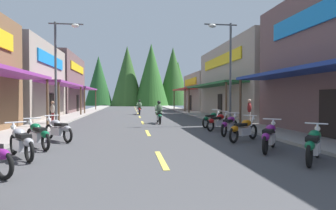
# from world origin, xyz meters

# --- Properties ---
(ground) EXTENTS (10.20, 77.34, 0.10)m
(ground) POSITION_xyz_m (0.00, 23.67, -0.05)
(ground) COLOR #424244
(sidewalk_left) EXTENTS (2.14, 77.34, 0.12)m
(sidewalk_left) POSITION_xyz_m (-6.17, 23.67, 0.06)
(sidewalk_left) COLOR #9E9991
(sidewalk_left) RESTS_ON ground
(sidewalk_right) EXTENTS (2.14, 77.34, 0.12)m
(sidewalk_right) POSITION_xyz_m (6.17, 23.67, 0.06)
(sidewalk_right) COLOR #9E9991
(sidewalk_right) RESTS_ON ground
(centerline_dashes) EXTENTS (0.16, 55.08, 0.01)m
(centerline_dashes) POSITION_xyz_m (0.00, 28.58, 0.01)
(centerline_dashes) COLOR #E0C64C
(centerline_dashes) RESTS_ON ground
(storefront_left_middle) EXTENTS (8.52, 9.97, 6.13)m
(storefront_left_middle) POSITION_xyz_m (-10.56, 23.86, 3.07)
(storefront_left_middle) COLOR gray
(storefront_left_middle) RESTS_ON ground
(storefront_left_far) EXTENTS (9.85, 11.18, 6.86)m
(storefront_left_far) POSITION_xyz_m (-11.23, 35.30, 3.43)
(storefront_left_far) COLOR brown
(storefront_left_far) RESTS_ON ground
(storefront_right_middle) EXTENTS (10.13, 13.99, 6.52)m
(storefront_right_middle) POSITION_xyz_m (11.37, 24.41, 3.26)
(storefront_right_middle) COLOR gray
(storefront_right_middle) RESTS_ON ground
(storefront_right_far) EXTENTS (8.14, 9.71, 4.97)m
(storefront_right_far) POSITION_xyz_m (10.37, 36.99, 2.49)
(storefront_right_far) COLOR gray
(storefront_right_far) RESTS_ON ground
(streetlamp_left) EXTENTS (2.12, 0.30, 6.51)m
(streetlamp_left) POSITION_xyz_m (-5.19, 18.34, 4.21)
(streetlamp_left) COLOR #474C51
(streetlamp_left) RESTS_ON ground
(streetlamp_right) EXTENTS (2.12, 0.30, 6.50)m
(streetlamp_right) POSITION_xyz_m (5.19, 17.16, 4.21)
(streetlamp_right) COLOR #474C51
(streetlamp_right) RESTS_ON ground
(motorcycle_parked_right_0) EXTENTS (1.51, 1.65, 1.04)m
(motorcycle_parked_right_0) POSITION_xyz_m (4.07, 6.89, 0.49)
(motorcycle_parked_right_0) COLOR black
(motorcycle_parked_right_0) RESTS_ON ground
(motorcycle_parked_right_1) EXTENTS (1.36, 1.77, 1.04)m
(motorcycle_parked_right_1) POSITION_xyz_m (3.69, 8.59, 0.49)
(motorcycle_parked_right_1) COLOR black
(motorcycle_parked_right_1) RESTS_ON ground
(motorcycle_parked_right_2) EXTENTS (1.77, 1.37, 1.04)m
(motorcycle_parked_right_2) POSITION_xyz_m (3.69, 10.72, 0.49)
(motorcycle_parked_right_2) COLOR black
(motorcycle_parked_right_2) RESTS_ON ground
(motorcycle_parked_right_3) EXTENTS (1.44, 1.71, 1.04)m
(motorcycle_parked_right_3) POSITION_xyz_m (3.79, 12.62, 0.49)
(motorcycle_parked_right_3) COLOR black
(motorcycle_parked_right_3) RESTS_ON ground
(motorcycle_parked_right_4) EXTENTS (1.73, 1.42, 1.04)m
(motorcycle_parked_right_4) POSITION_xyz_m (3.83, 14.45, 0.49)
(motorcycle_parked_right_4) COLOR black
(motorcycle_parked_right_4) RESTS_ON ground
(motorcycle_parked_right_5) EXTENTS (1.61, 1.56, 1.04)m
(motorcycle_parked_right_5) POSITION_xyz_m (3.97, 16.12, 0.49)
(motorcycle_parked_right_5) COLOR black
(motorcycle_parked_right_5) RESTS_ON ground
(motorcycle_parked_left_2) EXTENTS (1.31, 1.81, 1.04)m
(motorcycle_parked_left_2) POSITION_xyz_m (-4.00, 8.46, 0.49)
(motorcycle_parked_left_2) COLOR black
(motorcycle_parked_left_2) RESTS_ON ground
(motorcycle_parked_left_3) EXTENTS (1.34, 1.79, 1.04)m
(motorcycle_parked_left_3) POSITION_xyz_m (-4.06, 10.13, 0.49)
(motorcycle_parked_left_3) COLOR black
(motorcycle_parked_left_3) RESTS_ON ground
(motorcycle_parked_left_4) EXTENTS (1.50, 1.67, 1.04)m
(motorcycle_parked_left_4) POSITION_xyz_m (-3.76, 11.74, 0.49)
(motorcycle_parked_left_4) COLOR black
(motorcycle_parked_left_4) RESTS_ON ground
(rider_cruising_lead) EXTENTS (0.60, 2.14, 1.57)m
(rider_cruising_lead) POSITION_xyz_m (1.08, 18.95, 0.66)
(rider_cruising_lead) COLOR black
(rider_cruising_lead) RESTS_ON ground
(rider_cruising_trailing) EXTENTS (0.60, 2.14, 1.57)m
(rider_cruising_trailing) POSITION_xyz_m (0.11, 29.52, 0.66)
(rider_cruising_trailing) COLOR black
(rider_cruising_trailing) RESTS_ON ground
(pedestrian_browsing) EXTENTS (0.36, 0.55, 1.56)m
(pedestrian_browsing) POSITION_xyz_m (-5.75, 18.50, 0.90)
(pedestrian_browsing) COLOR maroon
(pedestrian_browsing) RESTS_ON ground
(pedestrian_waiting) EXTENTS (0.43, 0.47, 1.67)m
(pedestrian_waiting) POSITION_xyz_m (6.64, 16.81, 0.97)
(pedestrian_waiting) COLOR #B2A599
(pedestrian_waiting) RESTS_ON ground
(treeline_backdrop) EXTENTS (24.39, 12.82, 13.68)m
(treeline_backdrop) POSITION_xyz_m (2.79, 63.74, 6.12)
(treeline_backdrop) COLOR #286123
(treeline_backdrop) RESTS_ON ground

